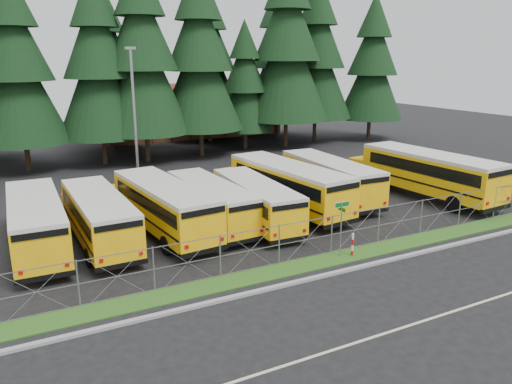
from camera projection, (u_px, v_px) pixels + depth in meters
ground at (335, 244)px, 26.23m from camera, size 120.00×120.00×0.00m
curb at (374, 264)px, 23.56m from camera, size 50.00×0.25×0.12m
grass_verge at (356, 254)px, 24.76m from camera, size 50.00×1.40×0.06m
road_lane_line at (458, 310)px, 19.38m from camera, size 50.00×0.12×0.01m
chainlink_fence at (348, 231)px, 25.11m from camera, size 44.00×0.10×2.00m
brick_building at (184, 110)px, 62.33m from camera, size 22.00×10.00×6.00m
bus_0 at (36, 224)px, 24.98m from camera, size 2.71×10.64×2.78m
bus_1 at (98, 218)px, 26.02m from camera, size 2.64×10.32×2.69m
bus_2 at (162, 208)px, 27.55m from camera, size 3.67×11.16×2.87m
bus_3 at (209, 204)px, 28.83m from camera, size 2.77×9.93×2.58m
bus_4 at (254, 202)px, 29.14m from camera, size 2.85×9.92×2.57m
bus_5 at (285, 187)px, 31.61m from camera, size 3.88×11.71×3.01m
bus_6 at (327, 180)px, 33.89m from camera, size 2.88×10.77×2.80m
bus_east at (425, 175)px, 34.52m from camera, size 3.72×12.26×3.17m
street_sign at (341, 217)px, 23.98m from camera, size 0.84×0.55×2.81m
striped_bollard at (352, 245)px, 24.41m from camera, size 0.11×0.11×1.20m
light_standard at (134, 115)px, 35.20m from camera, size 0.70×0.35×10.14m
conifer_2 at (17, 71)px, 40.52m from camera, size 7.57×7.57×16.75m
conifer_3 at (98, 69)px, 43.42m from camera, size 7.64×7.64×16.91m
conifer_4 at (142, 60)px, 44.31m from camera, size 8.27×8.27×18.30m
conifer_5 at (199, 61)px, 46.97m from camera, size 8.16×8.16×18.05m
conifer_6 at (245, 86)px, 51.47m from camera, size 5.94×5.94×13.14m
conifer_7 at (287, 51)px, 51.71m from camera, size 9.03×9.03×19.97m
conifer_8 at (317, 60)px, 55.74m from camera, size 8.21×8.21×18.16m
conifer_9 at (372, 68)px, 57.10m from camera, size 7.42×7.42×16.41m
conifer_11 at (106, 68)px, 49.49m from camera, size 7.55×7.55×16.70m
conifer_12 at (208, 63)px, 55.64m from camera, size 7.91×7.91×17.49m
conifer_13 at (278, 61)px, 58.48m from camera, size 8.13×8.13×17.99m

